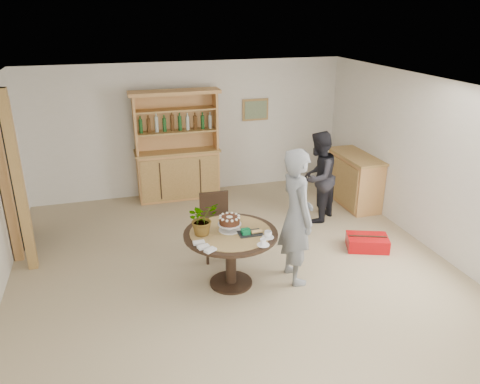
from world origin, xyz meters
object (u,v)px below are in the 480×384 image
red_suitcase (367,242)px  sideboard (355,180)px  dining_chair (216,221)px  dining_table (231,243)px  adult_person (318,177)px  hutch (178,163)px  teen_boy (297,217)px

red_suitcase → sideboard: bearing=88.9°
sideboard → dining_chair: 3.11m
dining_table → adult_person: size_ratio=0.78×
hutch → adult_person: 2.68m
dining_chair → adult_person: 2.06m
dining_chair → adult_person: adult_person is taller
dining_table → red_suitcase: size_ratio=1.71×
sideboard → adult_person: bearing=-154.9°
dining_table → teen_boy: (0.85, -0.10, 0.30)m
adult_person → red_suitcase: (0.30, -1.18, -0.67)m
hutch → dining_table: hutch is taller
teen_boy → adult_person: teen_boy is taller
teen_boy → red_suitcase: size_ratio=2.58×
sideboard → teen_boy: bearing=-134.4°
hutch → teen_boy: bearing=-73.2°
hutch → teen_boy: 3.48m
dining_chair → teen_boy: bearing=-45.8°
sideboard → red_suitcase: bearing=-112.0°
dining_table → teen_boy: bearing=-6.7°
teen_boy → sideboard: bearing=-45.0°
hutch → sideboard: (3.04, -1.24, -0.22)m
sideboard → dining_table: (-2.89, -1.98, 0.13)m
teen_boy → red_suitcase: (1.38, 0.45, -0.81)m
teen_boy → red_suitcase: 1.66m
teen_boy → red_suitcase: bearing=-72.5°
dining_chair → teen_boy: size_ratio=0.52×
dining_table → dining_chair: (0.00, 0.83, -0.07)m
sideboard → hutch: bearing=157.8°
dining_table → adult_person: 2.47m
sideboard → adult_person: size_ratio=0.81×
sideboard → teen_boy: (-2.04, -2.08, 0.44)m
sideboard → adult_person: adult_person is taller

